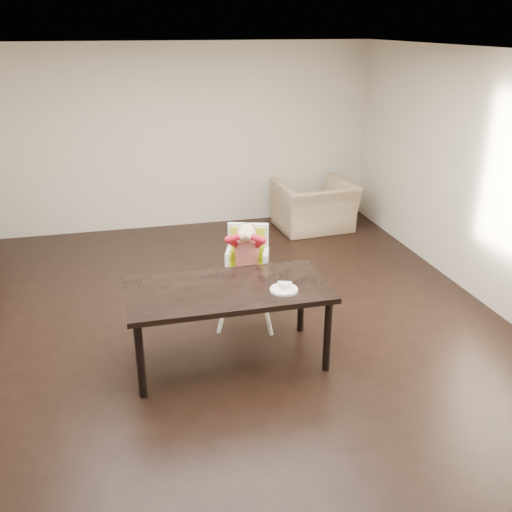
# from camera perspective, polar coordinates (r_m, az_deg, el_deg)

# --- Properties ---
(ground) EXTENTS (7.00, 7.00, 0.00)m
(ground) POSITION_cam_1_polar(r_m,az_deg,el_deg) (5.84, -3.46, -7.86)
(ground) COLOR black
(ground) RESTS_ON ground
(room_walls) EXTENTS (6.02, 7.02, 2.71)m
(room_walls) POSITION_cam_1_polar(r_m,az_deg,el_deg) (5.17, -3.93, 10.22)
(room_walls) COLOR beige
(room_walls) RESTS_ON ground
(dining_table) EXTENTS (1.80, 0.90, 0.75)m
(dining_table) POSITION_cam_1_polar(r_m,az_deg,el_deg) (5.11, -2.80, -3.98)
(dining_table) COLOR black
(dining_table) RESTS_ON ground
(high_chair) EXTENTS (0.58, 0.58, 1.09)m
(high_chair) POSITION_cam_1_polar(r_m,az_deg,el_deg) (5.77, -0.90, 0.34)
(high_chair) COLOR white
(high_chair) RESTS_ON ground
(plate) EXTENTS (0.31, 0.31, 0.07)m
(plate) POSITION_cam_1_polar(r_m,az_deg,el_deg) (5.01, 2.85, -3.22)
(plate) COLOR white
(plate) RESTS_ON dining_table
(armchair) EXTENTS (1.17, 0.81, 0.98)m
(armchair) POSITION_cam_1_polar(r_m,az_deg,el_deg) (8.63, 5.94, 5.78)
(armchair) COLOR tan
(armchair) RESTS_ON ground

